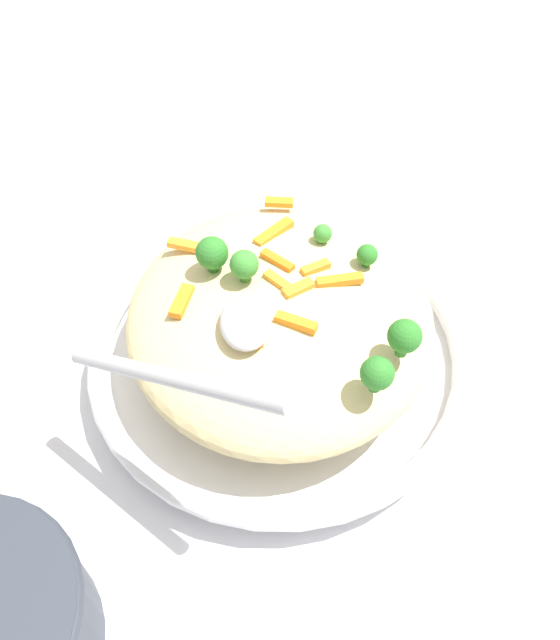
{
  "coord_description": "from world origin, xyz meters",
  "views": [
    {
      "loc": [
        0.35,
        -0.03,
        0.48
      ],
      "look_at": [
        0.0,
        0.0,
        0.07
      ],
      "focal_mm": 34.54,
      "sensor_mm": 36.0,
      "label": 1
    }
  ],
  "objects": [
    {
      "name": "carrot_piece_8",
      "position": [
        0.05,
        -0.02,
        0.11
      ],
      "size": [
        0.03,
        0.01,
        0.01
      ],
      "primitive_type": "cube",
      "rotation": [
        0.0,
        0.0,
        3.3
      ],
      "color": "orange",
      "rests_on": "pasta_mound"
    },
    {
      "name": "broccoli_floret_0",
      "position": [
        -0.05,
        0.04,
        0.12
      ],
      "size": [
        0.02,
        0.02,
        0.02
      ],
      "color": "#377928",
      "rests_on": "pasta_mound"
    },
    {
      "name": "carrot_piece_6",
      "position": [
        0.01,
        -0.08,
        0.11
      ],
      "size": [
        0.04,
        0.02,
        0.01
      ],
      "primitive_type": "cube",
      "rotation": [
        0.0,
        0.0,
        5.95
      ],
      "color": "orange",
      "rests_on": "pasta_mound"
    },
    {
      "name": "broccoli_floret_5",
      "position": [
        -0.02,
        0.08,
        0.12
      ],
      "size": [
        0.02,
        0.02,
        0.02
      ],
      "color": "#296820",
      "rests_on": "pasta_mound"
    },
    {
      "name": "broccoli_floret_2",
      "position": [
        0.07,
        0.09,
        0.13
      ],
      "size": [
        0.03,
        0.03,
        0.03
      ],
      "color": "#296820",
      "rests_on": "pasta_mound"
    },
    {
      "name": "carrot_piece_10",
      "position": [
        -0.07,
        0.0,
        0.11
      ],
      "size": [
        0.04,
        0.04,
        0.01
      ],
      "primitive_type": "cube",
      "rotation": [
        0.0,
        0.0,
        2.3
      ],
      "color": "orange",
      "rests_on": "pasta_mound"
    },
    {
      "name": "broccoli_floret_1",
      "position": [
        0.1,
        0.06,
        0.12
      ],
      "size": [
        0.03,
        0.03,
        0.03
      ],
      "color": "#296820",
      "rests_on": "pasta_mound"
    },
    {
      "name": "serving_spoon",
      "position": [
        0.07,
        -0.05,
        0.13
      ],
      "size": [
        0.16,
        0.16,
        0.09
      ],
      "color": "#B7B7BC",
      "rests_on": "pasta_mound"
    },
    {
      "name": "carrot_piece_1",
      "position": [
        -0.02,
        0.03,
        0.11
      ],
      "size": [
        0.02,
        0.03,
        0.01
      ],
      "primitive_type": "cube",
      "rotation": [
        0.0,
        0.0,
        1.98
      ],
      "color": "orange",
      "rests_on": "pasta_mound"
    },
    {
      "name": "carrot_piece_9",
      "position": [
        -0.11,
        0.01,
        0.11
      ],
      "size": [
        0.01,
        0.03,
        0.01
      ],
      "primitive_type": "cube",
      "rotation": [
        0.0,
        0.0,
        1.41
      ],
      "color": "orange",
      "rests_on": "pasta_mound"
    },
    {
      "name": "carrot_piece_0",
      "position": [
        -0.0,
        -0.0,
        0.11
      ],
      "size": [
        0.03,
        0.03,
        0.01
      ],
      "primitive_type": "cube",
      "rotation": [
        0.0,
        0.0,
        3.85
      ],
      "color": "orange",
      "rests_on": "pasta_mound"
    },
    {
      "name": "carrot_piece_3",
      "position": [
        0.04,
        0.01,
        0.11
      ],
      "size": [
        0.02,
        0.03,
        0.01
      ],
      "primitive_type": "cube",
      "rotation": [
        0.0,
        0.0,
        4.22
      ],
      "color": "orange",
      "rests_on": "pasta_mound"
    },
    {
      "name": "broccoli_floret_4",
      "position": [
        -0.03,
        -0.05,
        0.13
      ],
      "size": [
        0.03,
        0.03,
        0.03
      ],
      "color": "#296820",
      "rests_on": "pasta_mound"
    },
    {
      "name": "pasta_mound",
      "position": [
        0.0,
        0.0,
        0.08
      ],
      "size": [
        0.28,
        0.27,
        0.08
      ],
      "primitive_type": "ellipsoid",
      "color": "#DBC689",
      "rests_on": "serving_bowl"
    },
    {
      "name": "carrot_piece_5",
      "position": [
        -0.0,
        0.05,
        0.11
      ],
      "size": [
        0.01,
        0.04,
        0.01
      ],
      "primitive_type": "cube",
      "rotation": [
        0.0,
        0.0,
        1.67
      ],
      "color": "orange",
      "rests_on": "pasta_mound"
    },
    {
      "name": "carrot_piece_7",
      "position": [
        -0.06,
        -0.08,
        0.11
      ],
      "size": [
        0.02,
        0.03,
        0.01
      ],
      "primitive_type": "cube",
      "rotation": [
        0.0,
        0.0,
        4.34
      ],
      "color": "orange",
      "rests_on": "pasta_mound"
    },
    {
      "name": "carrot_piece_2",
      "position": [
        0.01,
        0.01,
        0.11
      ],
      "size": [
        0.02,
        0.03,
        0.01
      ],
      "primitive_type": "cube",
      "rotation": [
        0.0,
        0.0,
        5.18
      ],
      "color": "orange",
      "rests_on": "pasta_mound"
    },
    {
      "name": "carrot_piece_4",
      "position": [
        -0.03,
        -0.0,
        0.11
      ],
      "size": [
        0.03,
        0.03,
        0.01
      ],
      "primitive_type": "cube",
      "rotation": [
        0.0,
        0.0,
        0.79
      ],
      "color": "orange",
      "rests_on": "pasta_mound"
    },
    {
      "name": "serving_bowl",
      "position": [
        0.0,
        0.0,
        0.02
      ],
      "size": [
        0.35,
        0.35,
        0.04
      ],
      "color": "silver",
      "rests_on": "ground_plane"
    },
    {
      "name": "ground_plane",
      "position": [
        0.0,
        0.0,
        0.0
      ],
      "size": [
        2.4,
        2.4,
        0.0
      ],
      "primitive_type": "plane",
      "color": "silver"
    },
    {
      "name": "broccoli_floret_3",
      "position": [
        -0.01,
        -0.03,
        0.13
      ],
      "size": [
        0.02,
        0.02,
        0.03
      ],
      "color": "#377928",
      "rests_on": "pasta_mound"
    }
  ]
}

